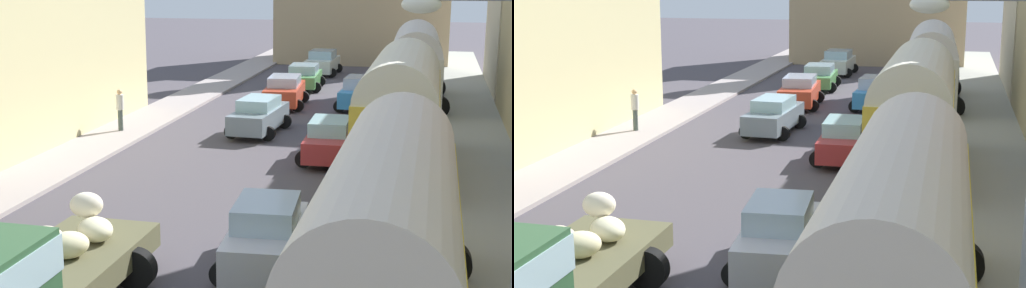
# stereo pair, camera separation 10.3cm
# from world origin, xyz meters

# --- Properties ---
(ground_plane) EXTENTS (154.00, 154.00, 0.00)m
(ground_plane) POSITION_xyz_m (0.00, 27.00, 0.00)
(ground_plane) COLOR #474249
(sidewalk_left) EXTENTS (2.50, 70.00, 0.14)m
(sidewalk_left) POSITION_xyz_m (-7.25, 27.00, 0.07)
(sidewalk_left) COLOR #9C918F
(sidewalk_left) RESTS_ON ground
(sidewalk_right) EXTENTS (2.50, 70.00, 0.14)m
(sidewalk_right) POSITION_xyz_m (7.25, 27.00, 0.07)
(sidewalk_right) COLOR #9A9B90
(sidewalk_right) RESTS_ON ground
(building_left_2) EXTENTS (4.66, 14.84, 10.69)m
(building_left_2) POSITION_xyz_m (-10.83, 23.73, 5.34)
(building_left_2) COLOR beige
(building_left_2) RESTS_ON ground
(parked_bus_0) EXTENTS (3.31, 9.66, 3.93)m
(parked_bus_0) POSITION_xyz_m (4.78, 9.06, 2.16)
(parked_bus_0) COLOR gold
(parked_bus_0) RESTS_ON ground
(parked_bus_1) EXTENTS (3.36, 9.01, 4.21)m
(parked_bus_1) POSITION_xyz_m (4.41, 21.24, 2.33)
(parked_bus_1) COLOR gold
(parked_bus_1) RESTS_ON ground
(parked_bus_2) EXTENTS (3.47, 9.93, 4.09)m
(parked_bus_2) POSITION_xyz_m (4.48, 35.01, 2.25)
(parked_bus_2) COLOR beige
(parked_bus_2) RESTS_ON ground
(cargo_truck_0) EXTENTS (3.17, 6.63, 2.43)m
(cargo_truck_0) POSITION_xyz_m (-1.71, 7.48, 1.26)
(cargo_truck_0) COLOR #2B5031
(cargo_truck_0) RESTS_ON ground
(car_0) EXTENTS (2.30, 4.35, 1.53)m
(car_0) POSITION_xyz_m (-1.67, 26.49, 0.78)
(car_0) COLOR slate
(car_0) RESTS_ON ground
(car_1) EXTENTS (2.44, 4.46, 1.57)m
(car_1) POSITION_xyz_m (-1.90, 33.11, 0.79)
(car_1) COLOR #B1371F
(car_1) RESTS_ON ground
(car_2) EXTENTS (2.45, 4.28, 1.43)m
(car_2) POSITION_xyz_m (-1.97, 39.21, 0.73)
(car_2) COLOR #4F8F4C
(car_2) RESTS_ON ground
(car_3) EXTENTS (2.38, 4.24, 1.63)m
(car_3) POSITION_xyz_m (-1.86, 45.77, 0.82)
(car_3) COLOR silver
(car_3) RESTS_ON ground
(car_5) EXTENTS (2.31, 3.80, 1.63)m
(car_5) POSITION_xyz_m (1.92, 12.00, 0.81)
(car_5) COLOR silver
(car_5) RESTS_ON ground
(car_6) EXTENTS (2.19, 4.03, 1.51)m
(car_6) POSITION_xyz_m (1.88, 22.54, 0.76)
(car_6) COLOR #A92E30
(car_6) RESTS_ON ground
(car_7) EXTENTS (2.51, 3.87, 1.63)m
(car_7) POSITION_xyz_m (1.97, 33.28, 0.81)
(car_7) COLOR #3687CF
(car_7) RESTS_ON ground
(pedestrian_1) EXTENTS (0.45, 0.45, 1.89)m
(pedestrian_1) POSITION_xyz_m (-7.31, 25.05, 1.09)
(pedestrian_1) COLOR #47534B
(pedestrian_1) RESTS_ON ground
(streetlamp_near) EXTENTS (1.55, 0.28, 6.48)m
(streetlamp_near) POSITION_xyz_m (6.30, 4.91, 3.84)
(streetlamp_near) COLOR gray
(streetlamp_near) RESTS_ON ground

